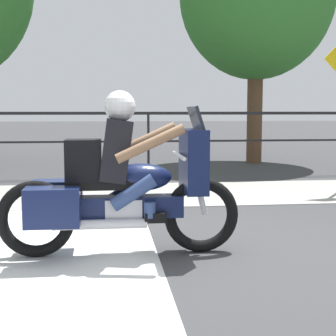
{
  "coord_description": "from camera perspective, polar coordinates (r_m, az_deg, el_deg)",
  "views": [
    {
      "loc": [
        -0.84,
        -4.86,
        1.36
      ],
      "look_at": [
        -0.23,
        0.26,
        0.78
      ],
      "focal_mm": 55.0,
      "sensor_mm": 36.0,
      "label": 1
    }
  ],
  "objects": [
    {
      "name": "ground_plane",
      "position": [
        5.11,
        2.93,
        -9.0
      ],
      "size": [
        120.0,
        120.0,
        0.0
      ],
      "primitive_type": "plane",
      "color": "#38383A"
    },
    {
      "name": "fence_railing",
      "position": [
        10.46,
        -2.19,
        4.68
      ],
      "size": [
        36.0,
        0.05,
        1.33
      ],
      "color": "black",
      "rests_on": "ground"
    },
    {
      "name": "crosswalk_band",
      "position": [
        4.93,
        -17.06,
        -9.82
      ],
      "size": [
        2.69,
        6.0,
        0.01
      ],
      "primitive_type": "cube",
      "color": "silver",
      "rests_on": "ground"
    },
    {
      "name": "sidewalk_band",
      "position": [
        8.41,
        -0.98,
        -2.85
      ],
      "size": [
        44.0,
        2.4,
        0.01
      ],
      "primitive_type": "cube",
      "color": "#99968E",
      "rests_on": "ground"
    },
    {
      "name": "motorcycle",
      "position": [
        4.82,
        -5.45,
        -1.76
      ],
      "size": [
        2.27,
        0.76,
        1.54
      ],
      "rotation": [
        0.0,
        0.0,
        -0.05
      ],
      "color": "black",
      "rests_on": "ground"
    }
  ]
}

